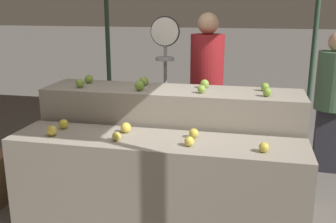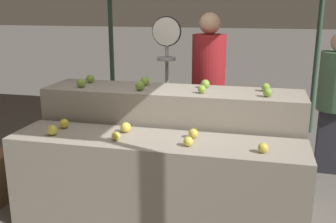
% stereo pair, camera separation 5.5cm
% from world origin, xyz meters
% --- Properties ---
extents(display_counter_front, '(2.37, 0.55, 0.79)m').
position_xyz_m(display_counter_front, '(0.00, 0.00, 0.39)').
color(display_counter_front, gray).
rests_on(display_counter_front, ground_plane).
extents(display_counter_back, '(2.37, 0.55, 1.07)m').
position_xyz_m(display_counter_back, '(0.00, 0.60, 0.53)').
color(display_counter_back, gray).
rests_on(display_counter_back, ground_plane).
extents(apple_front_0, '(0.09, 0.09, 0.09)m').
position_xyz_m(apple_front_0, '(-0.84, -0.10, 0.83)').
color(apple_front_0, yellow).
rests_on(apple_front_0, display_counter_front).
extents(apple_front_1, '(0.07, 0.07, 0.07)m').
position_xyz_m(apple_front_1, '(-0.29, -0.10, 0.82)').
color(apple_front_1, gold).
rests_on(apple_front_1, display_counter_front).
extents(apple_front_2, '(0.07, 0.07, 0.07)m').
position_xyz_m(apple_front_2, '(0.29, -0.10, 0.82)').
color(apple_front_2, yellow).
rests_on(apple_front_2, display_counter_front).
extents(apple_front_3, '(0.08, 0.08, 0.08)m').
position_xyz_m(apple_front_3, '(0.83, -0.11, 0.82)').
color(apple_front_3, gold).
rests_on(apple_front_3, display_counter_front).
extents(apple_front_4, '(0.08, 0.08, 0.08)m').
position_xyz_m(apple_front_4, '(-0.84, 0.10, 0.83)').
color(apple_front_4, gold).
rests_on(apple_front_4, display_counter_front).
extents(apple_front_5, '(0.09, 0.09, 0.09)m').
position_xyz_m(apple_front_5, '(-0.28, 0.11, 0.83)').
color(apple_front_5, yellow).
rests_on(apple_front_5, display_counter_front).
extents(apple_front_6, '(0.08, 0.08, 0.08)m').
position_xyz_m(apple_front_6, '(0.29, 0.10, 0.83)').
color(apple_front_6, gold).
rests_on(apple_front_6, display_counter_front).
extents(apple_back_0, '(0.08, 0.08, 0.08)m').
position_xyz_m(apple_back_0, '(-0.85, 0.48, 1.11)').
color(apple_back_0, '#7AA338').
rests_on(apple_back_0, display_counter_back).
extents(apple_back_1, '(0.09, 0.09, 0.09)m').
position_xyz_m(apple_back_1, '(-0.27, 0.48, 1.11)').
color(apple_back_1, '#7AA338').
rests_on(apple_back_1, display_counter_back).
extents(apple_back_2, '(0.07, 0.07, 0.07)m').
position_xyz_m(apple_back_2, '(0.29, 0.49, 1.10)').
color(apple_back_2, '#84AD3D').
rests_on(apple_back_2, display_counter_back).
extents(apple_back_3, '(0.08, 0.08, 0.08)m').
position_xyz_m(apple_back_3, '(0.85, 0.48, 1.11)').
color(apple_back_3, '#7AA338').
rests_on(apple_back_3, display_counter_back).
extents(apple_back_4, '(0.08, 0.08, 0.08)m').
position_xyz_m(apple_back_4, '(-0.86, 0.71, 1.11)').
color(apple_back_4, '#7AA338').
rests_on(apple_back_4, display_counter_back).
extents(apple_back_5, '(0.09, 0.09, 0.09)m').
position_xyz_m(apple_back_5, '(-0.29, 0.71, 1.11)').
color(apple_back_5, '#84AD3D').
rests_on(apple_back_5, display_counter_back).
extents(apple_back_6, '(0.08, 0.08, 0.08)m').
position_xyz_m(apple_back_6, '(0.29, 0.72, 1.11)').
color(apple_back_6, '#84AD3D').
rests_on(apple_back_6, display_counter_back).
extents(apple_back_7, '(0.08, 0.08, 0.08)m').
position_xyz_m(apple_back_7, '(0.84, 0.70, 1.11)').
color(apple_back_7, '#7AA338').
rests_on(apple_back_7, display_counter_back).
extents(produce_scale, '(0.31, 0.20, 1.70)m').
position_xyz_m(produce_scale, '(-0.20, 1.21, 1.26)').
color(produce_scale, '#99999E').
rests_on(produce_scale, ground_plane).
extents(person_vendor_at_scale, '(0.48, 0.48, 1.74)m').
position_xyz_m(person_vendor_at_scale, '(0.23, 1.40, 1.01)').
color(person_vendor_at_scale, '#2D2D38').
rests_on(person_vendor_at_scale, ground_plane).
extents(person_customer_left, '(0.39, 0.39, 1.55)m').
position_xyz_m(person_customer_left, '(1.57, 1.57, 0.88)').
color(person_customer_left, '#2D2D38').
rests_on(person_customer_left, ground_plane).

